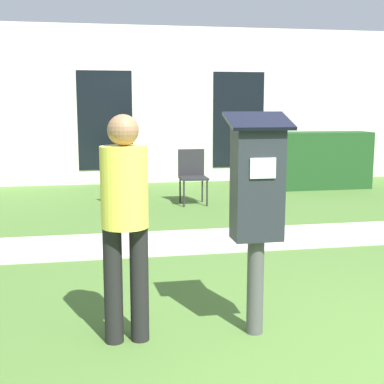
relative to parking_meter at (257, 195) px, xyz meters
The scene contains 8 objects.
ground_plane 1.31m from the parking_meter, 47.83° to the right, with size 40.00×40.00×0.00m, color #476B2D.
sidewalk 2.85m from the parking_meter, 78.00° to the left, with size 12.00×1.10×0.02m.
building_facade 7.71m from the parking_meter, 85.86° to the left, with size 10.00×0.26×3.20m.
parking_meter is the anchor object (origin of this frame).
person_standing 0.92m from the parking_meter, behind, with size 0.32×0.32×1.58m.
outdoor_chair_left 5.13m from the parking_meter, 97.25° to the left, with size 0.44×0.44×0.90m.
outdoor_chair_middle 5.14m from the parking_meter, 84.43° to the left, with size 0.44×0.44×0.90m.
hedge_row 7.06m from the parking_meter, 62.31° to the left, with size 1.91×0.60×1.10m.
Camera 1 is at (-1.68, -2.91, 1.65)m, focal length 50.00 mm.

